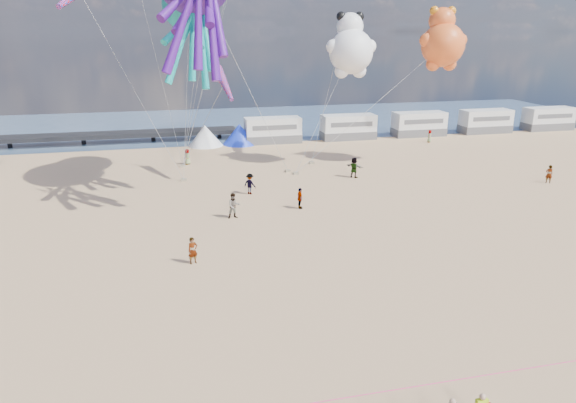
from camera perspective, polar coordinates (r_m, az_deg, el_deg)
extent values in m
plane|color=tan|center=(24.07, 3.29, -13.47)|extent=(120.00, 120.00, 0.00)
plane|color=#3E5777|center=(75.88, -8.47, 8.56)|extent=(120.00, 120.00, 0.00)
cube|color=silver|center=(61.78, -1.71, 7.93)|extent=(6.60, 2.50, 3.00)
cube|color=silver|center=(64.29, 6.71, 8.22)|extent=(6.60, 2.50, 3.00)
cube|color=silver|center=(68.05, 14.35, 8.34)|extent=(6.60, 2.50, 3.00)
cube|color=silver|center=(72.86, 21.09, 8.32)|extent=(6.60, 2.50, 3.00)
cube|color=silver|center=(78.52, 26.93, 8.21)|extent=(6.60, 2.50, 3.00)
cone|color=white|center=(60.80, -9.17, 7.25)|extent=(4.00, 4.00, 2.40)
cone|color=#1933CC|center=(61.19, -5.41, 7.47)|extent=(4.00, 4.00, 2.40)
cylinder|color=#F2338C|center=(20.20, 7.51, -20.65)|extent=(34.00, 0.03, 0.03)
imported|color=tan|center=(29.92, -10.53, -5.38)|extent=(0.67, 0.56, 1.58)
imported|color=#7F6659|center=(64.37, 15.46, 7.02)|extent=(0.55, 0.64, 1.49)
imported|color=#7F6659|center=(36.59, -6.03, -0.48)|extent=(0.96, 0.68, 1.85)
imported|color=#7F6659|center=(42.01, -4.25, 1.97)|extent=(1.05, 1.05, 1.72)
imported|color=#7F6659|center=(38.44, 1.34, 0.36)|extent=(0.61, 1.04, 1.60)
imported|color=#7F6659|center=(47.10, 7.36, 3.77)|extent=(1.06, 1.13, 1.87)
imported|color=#7F6659|center=(50.48, 27.02, 2.73)|extent=(1.57, 1.06, 1.62)
imported|color=#7F6659|center=(52.43, -11.12, 4.90)|extent=(0.67, 0.66, 1.56)
cube|color=gray|center=(46.70, -11.51, 2.37)|extent=(0.50, 0.35, 0.22)
cube|color=gray|center=(48.76, -0.02, 3.42)|extent=(0.50, 0.35, 0.22)
cube|color=gray|center=(47.92, 0.87, 3.15)|extent=(0.50, 0.35, 0.22)
cube|color=gray|center=(51.98, 2.65, 4.35)|extent=(0.50, 0.35, 0.22)
cube|color=gray|center=(51.65, -11.61, 3.90)|extent=(0.50, 0.35, 0.22)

